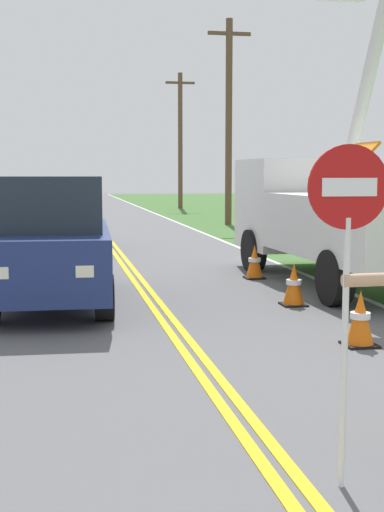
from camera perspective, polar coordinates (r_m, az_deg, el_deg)
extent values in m
cube|color=yellow|center=(20.44, -6.54, 0.59)|extent=(0.11, 110.00, 0.01)
cube|color=yellow|center=(20.45, -6.04, 0.60)|extent=(0.11, 110.00, 0.01)
cube|color=silver|center=(21.02, 3.54, 0.79)|extent=(0.12, 110.00, 0.01)
cylinder|color=tan|center=(4.95, 15.23, -1.81)|extent=(0.60, 0.12, 0.09)
cylinder|color=silver|center=(4.92, 12.16, -7.78)|extent=(0.04, 0.04, 1.85)
cylinder|color=#B71414|center=(4.77, 12.49, 5.44)|extent=(0.56, 0.03, 0.56)
cube|color=white|center=(4.75, 12.58, 5.43)|extent=(0.38, 0.01, 0.12)
cube|color=white|center=(13.02, 13.76, 2.35)|extent=(2.49, 4.69, 1.10)
cube|color=white|center=(16.16, 8.27, 4.15)|extent=(2.28, 2.19, 2.00)
cube|color=#1E2833|center=(17.11, 7.04, 5.31)|extent=(1.98, 0.14, 0.90)
cylinder|color=silver|center=(13.10, 14.11, 14.18)|extent=(0.32, 2.04, 3.89)
cube|color=orange|center=(10.85, 12.60, 7.38)|extent=(0.63, 0.82, 0.59)
cylinder|color=black|center=(15.70, 4.97, 0.46)|extent=(0.36, 0.93, 0.92)
cylinder|color=black|center=(16.45, 11.81, 0.63)|extent=(0.36, 0.93, 0.92)
cylinder|color=black|center=(11.73, 11.43, -1.73)|extent=(0.36, 0.93, 0.92)
cube|color=navy|center=(11.79, -11.23, -0.01)|extent=(2.03, 4.67, 0.92)
cube|color=#1E2833|center=(11.73, -11.33, 4.26)|extent=(1.74, 2.92, 0.84)
cube|color=#EAEACC|center=(9.51, -8.62, -1.23)|extent=(0.24, 0.07, 0.16)
cylinder|color=black|center=(10.43, -7.07, -3.34)|extent=(0.31, 0.69, 0.68)
cylinder|color=black|center=(13.25, -7.32, -1.23)|extent=(0.31, 0.69, 0.68)
cylinder|color=black|center=(13.33, -14.39, -1.33)|extent=(0.31, 0.69, 0.68)
cube|color=navy|center=(20.48, -11.62, 2.46)|extent=(1.88, 4.12, 0.72)
cube|color=#1E2833|center=(20.69, -11.65, 4.39)|extent=(1.64, 1.74, 0.64)
cube|color=#EAEACC|center=(18.44, -10.08, 2.21)|extent=(0.24, 0.06, 0.16)
cube|color=#EAEACC|center=(18.48, -13.50, 2.13)|extent=(0.24, 0.06, 0.16)
cylinder|color=black|center=(19.24, -9.26, 1.17)|extent=(0.29, 0.68, 0.68)
cylinder|color=black|center=(19.29, -14.13, 1.07)|extent=(0.29, 0.68, 0.68)
cylinder|color=black|center=(21.77, -9.35, 1.80)|extent=(0.29, 0.68, 0.68)
cylinder|color=black|center=(21.81, -13.67, 1.71)|extent=(0.29, 0.68, 0.68)
cylinder|color=brown|center=(30.04, 2.98, 10.62)|extent=(0.28, 0.28, 8.48)
cube|color=brown|center=(30.51, 3.02, 17.45)|extent=(1.80, 0.14, 0.14)
cylinder|color=brown|center=(44.35, -0.95, 9.22)|extent=(0.28, 0.28, 8.30)
cube|color=brown|center=(44.65, -0.96, 13.77)|extent=(1.80, 0.14, 0.14)
cone|color=orange|center=(9.08, 13.39, -4.90)|extent=(0.36, 0.36, 0.70)
cylinder|color=white|center=(9.08, 13.40, -4.68)|extent=(0.25, 0.25, 0.08)
cube|color=black|center=(9.15, 13.33, -6.96)|extent=(0.40, 0.40, 0.03)
cone|color=orange|center=(11.66, 8.19, -2.26)|extent=(0.36, 0.36, 0.70)
cylinder|color=white|center=(11.65, 8.20, -2.09)|extent=(0.25, 0.25, 0.08)
cube|color=black|center=(11.72, 8.17, -3.88)|extent=(0.40, 0.40, 0.03)
cone|color=orange|center=(14.57, 5.05, -0.45)|extent=(0.36, 0.36, 0.70)
cylinder|color=white|center=(14.57, 5.06, -0.31)|extent=(0.25, 0.25, 0.08)
cube|color=black|center=(14.62, 5.04, -1.75)|extent=(0.40, 0.40, 0.03)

